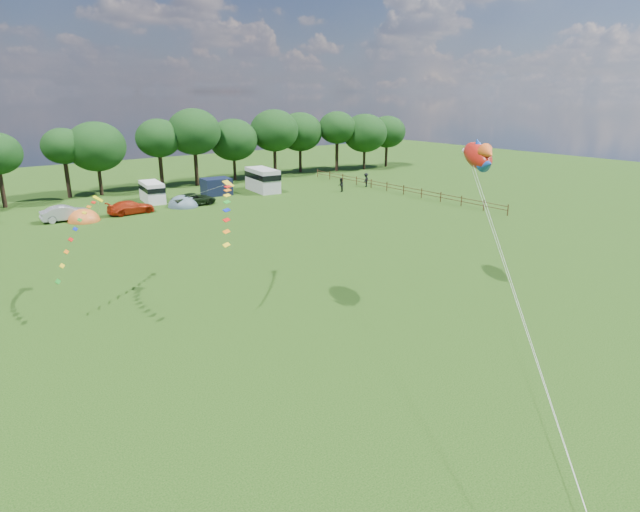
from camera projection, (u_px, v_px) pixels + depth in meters
ground_plane at (430, 386)px, 23.42m from camera, size 180.00×180.00×0.00m
tree_line at (127, 142)px, 66.55m from camera, size 102.98×10.98×10.27m
fence at (395, 187)px, 67.95m from camera, size 0.12×33.12×1.20m
car_b at (66, 213)px, 53.17m from camera, size 4.45×1.87×1.54m
car_c at (131, 207)px, 56.22m from camera, size 4.71×2.08×1.40m
car_d at (194, 199)px, 60.51m from camera, size 5.12×2.51×1.37m
campervan_c at (152, 191)px, 62.15m from camera, size 2.60×4.97×2.33m
campervan_d at (263, 179)px, 68.83m from camera, size 3.23×6.18×2.90m
tent_orange at (84, 221)px, 53.25m from camera, size 3.08×3.37×2.41m
tent_greyblue at (183, 206)px, 60.04m from camera, size 3.39×3.71×2.52m
awning_navy at (216, 187)px, 66.50m from camera, size 3.59×3.03×2.08m
fish_kite at (479, 156)px, 31.53m from camera, size 2.88×3.86×2.08m
streamer_kite_b at (82, 224)px, 31.50m from camera, size 4.21×4.74×3.81m
streamer_kite_c at (227, 202)px, 31.45m from camera, size 3.21×4.94×2.81m
walker_a at (341, 185)px, 68.54m from camera, size 1.00×0.96×1.77m
walker_b at (366, 180)px, 72.18m from camera, size 1.33×1.04×1.87m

